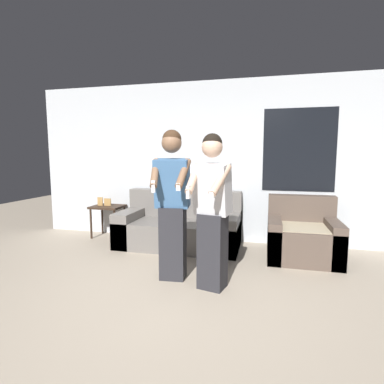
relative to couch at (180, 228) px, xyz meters
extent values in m
plane|color=tan|center=(0.56, -2.18, -0.30)|extent=(14.00, 14.00, 0.00)
cube|color=silver|center=(0.56, 0.49, 1.05)|extent=(6.68, 0.06, 2.70)
cube|color=black|center=(1.83, 0.45, 1.25)|extent=(1.10, 0.01, 1.30)
cube|color=slate|center=(0.00, -0.06, -0.09)|extent=(1.93, 0.93, 0.42)
cube|color=slate|center=(0.00, 0.30, 0.35)|extent=(1.93, 0.22, 0.46)
cube|color=slate|center=(-0.83, -0.06, -0.02)|extent=(0.28, 0.93, 0.56)
cube|color=slate|center=(0.83, -0.06, -0.02)|extent=(0.28, 0.93, 0.56)
cube|color=brown|center=(1.87, -0.19, -0.06)|extent=(0.96, 0.89, 0.47)
cube|color=brown|center=(1.87, 0.16, 0.37)|extent=(0.96, 0.20, 0.40)
cube|color=brown|center=(1.48, -0.19, -0.01)|extent=(0.18, 0.89, 0.57)
cube|color=brown|center=(2.27, -0.19, -0.01)|extent=(0.18, 0.89, 0.57)
cube|color=tan|center=(1.87, -0.23, 0.18)|extent=(0.82, 0.71, 0.01)
cube|color=#332319|center=(-1.40, 0.20, 0.25)|extent=(0.54, 0.46, 0.04)
cylinder|color=#332319|center=(-1.63, 0.01, -0.03)|extent=(0.04, 0.04, 0.53)
cylinder|color=#332319|center=(-1.17, 0.01, -0.03)|extent=(0.04, 0.04, 0.53)
cylinder|color=#332319|center=(-1.63, 0.39, -0.03)|extent=(0.04, 0.04, 0.53)
cylinder|color=#332319|center=(-1.17, 0.39, -0.03)|extent=(0.04, 0.04, 0.53)
cube|color=tan|center=(-1.54, 0.18, 0.34)|extent=(0.10, 0.02, 0.17)
cube|color=tan|center=(-1.40, 0.20, 0.33)|extent=(0.13, 0.02, 0.15)
cube|color=#28282D|center=(0.29, -1.27, 0.14)|extent=(0.31, 0.26, 0.87)
cube|color=#3D6693|center=(0.29, -1.29, 0.85)|extent=(0.41, 0.31, 0.58)
sphere|color=brown|center=(0.29, -1.30, 1.31)|extent=(0.23, 0.23, 0.23)
sphere|color=#3D2819|center=(0.29, -1.29, 1.35)|extent=(0.22, 0.22, 0.22)
cylinder|color=brown|center=(0.15, -1.45, 0.97)|extent=(0.16, 0.36, 0.33)
cube|color=white|center=(0.18, -1.60, 0.84)|extent=(0.04, 0.04, 0.13)
cylinder|color=brown|center=(0.46, -1.43, 0.97)|extent=(0.11, 0.36, 0.33)
cube|color=white|center=(0.45, -1.58, 0.84)|extent=(0.05, 0.04, 0.08)
cube|color=#28282D|center=(0.79, -1.42, 0.12)|extent=(0.33, 0.30, 0.84)
cube|color=silver|center=(0.79, -1.44, 0.81)|extent=(0.43, 0.37, 0.56)
sphere|color=#DBAD8E|center=(0.79, -1.45, 1.25)|extent=(0.22, 0.22, 0.22)
sphere|color=black|center=(0.79, -1.44, 1.29)|extent=(0.21, 0.21, 0.21)
cylinder|color=#DBAD8E|center=(0.61, -1.55, 0.93)|extent=(0.11, 0.36, 0.32)
cube|color=white|center=(0.59, -1.70, 0.80)|extent=(0.04, 0.04, 0.13)
cylinder|color=#DBAD8E|center=(0.90, -1.62, 0.93)|extent=(0.21, 0.36, 0.32)
cube|color=white|center=(0.85, -1.76, 0.80)|extent=(0.05, 0.05, 0.08)
camera|label=1|loc=(1.34, -4.57, 1.17)|focal=28.00mm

